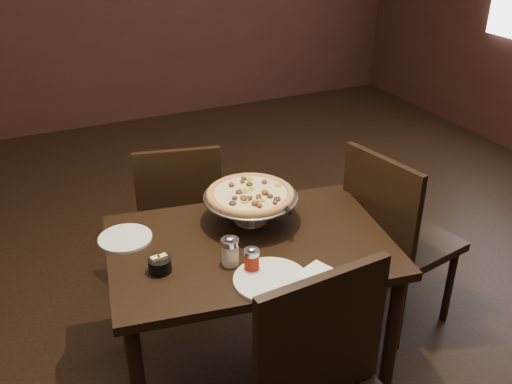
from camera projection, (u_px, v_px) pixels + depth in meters
name	position (u px, v px, depth m)	size (l,w,h in m)	color
room	(286.00, 68.00, 1.97)	(6.04, 7.04, 2.84)	black
dining_table	(250.00, 261.00, 2.32)	(1.22, 0.91, 0.70)	black
pizza_stand	(250.00, 195.00, 2.36)	(0.40, 0.40, 0.16)	#B3B4BA
parmesan_shaker	(230.00, 251.00, 2.12)	(0.07, 0.07, 0.12)	beige
pepper_flake_shaker	(252.00, 260.00, 2.09)	(0.06, 0.06, 0.10)	#9C1F0E
packet_caddy	(160.00, 265.00, 2.09)	(0.09, 0.09, 0.07)	black
napkin_stack	(319.00, 276.00, 2.07)	(0.13, 0.13, 0.01)	white
plate_left	(125.00, 238.00, 2.30)	(0.22, 0.22, 0.01)	silver
plate_near	(271.00, 280.00, 2.05)	(0.27, 0.27, 0.01)	silver
serving_spatula	(285.00, 207.00, 2.27)	(0.13, 0.13, 0.02)	#B3B4BA
chair_far	(179.00, 213.00, 2.92)	(0.49, 0.49, 0.88)	black
chair_side	(394.00, 234.00, 2.68)	(0.51, 0.51, 0.94)	black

